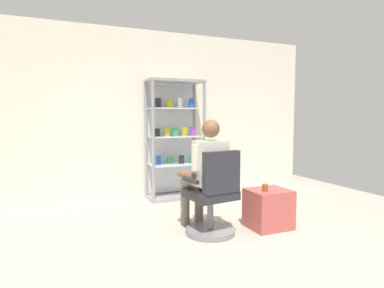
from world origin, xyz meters
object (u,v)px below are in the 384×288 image
Objects in this scene: seated_shopkeeper at (205,170)px; storage_crate at (268,209)px; display_cabinet_main at (174,138)px; office_chair at (213,201)px; tea_glass at (265,187)px.

storage_crate is at bearing -14.63° from seated_shopkeeper.
storage_crate is at bearing -74.30° from display_cabinet_main.
seated_shopkeeper is at bearing 97.79° from office_chair.
storage_crate is (0.74, -0.19, -0.48)m from seated_shopkeeper.
seated_shopkeeper is 2.69× the size of storage_crate.
office_chair is at bearing -82.21° from seated_shopkeeper.
display_cabinet_main is at bearing 83.80° from office_chair.
seated_shopkeeper is at bearing -97.55° from display_cabinet_main.
storage_crate is at bearing -2.54° from office_chair.
tea_glass is (0.64, -0.07, 0.11)m from office_chair.
display_cabinet_main is 2.01m from tea_glass.
office_chair is (-0.20, -1.83, -0.57)m from display_cabinet_main.
display_cabinet_main is 1.92m from office_chair.
display_cabinet_main is at bearing 105.70° from storage_crate.
storage_crate is (0.52, -1.86, -0.74)m from display_cabinet_main.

